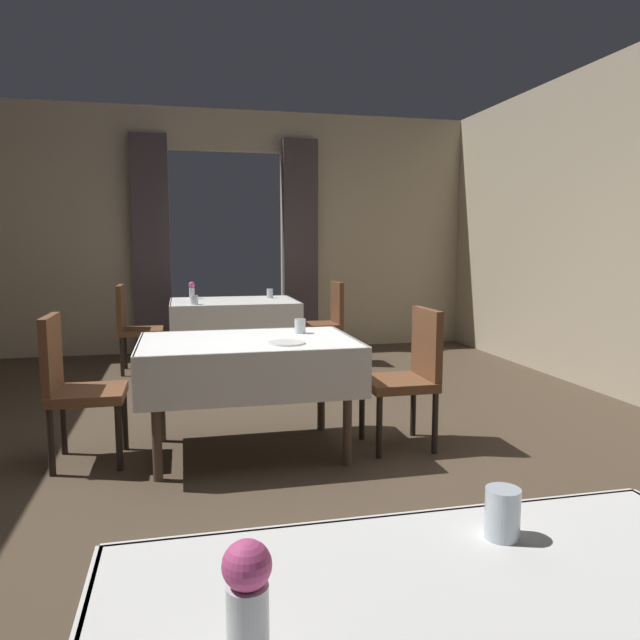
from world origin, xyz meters
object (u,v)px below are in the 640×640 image
Objects in this scene: dining_table_far at (234,310)px; glass_far_c at (270,293)px; glass_near_b at (502,513)px; glass_far_b at (194,300)px; chair_far_right at (327,318)px; chair_mid_left at (73,382)px; plate_mid_a at (287,343)px; chair_far_left at (133,324)px; glass_mid_b at (300,326)px; dining_table_mid at (248,355)px; flower_vase_far at (192,289)px; flower_vase_near at (248,607)px; chair_mid_right at (410,371)px.

glass_far_c is at bearing 23.87° from dining_table_far.
glass_far_b is at bearing 95.87° from glass_near_b.
chair_mid_left is at bearing -129.63° from chair_far_right.
chair_far_right is at bearing 71.96° from plate_mid_a.
chair_mid_left is 2.45m from glass_far_b.
chair_far_left is at bearing 176.91° from dining_table_far.
glass_far_c reaches higher than glass_far_b.
chair_far_left is at bearing 116.68° from glass_mid_b.
glass_mid_b is (0.38, 0.19, 0.15)m from dining_table_mid.
glass_far_b reaches higher than plate_mid_a.
flower_vase_far reaches higher than chair_far_left.
flower_vase_far is at bearing 98.98° from plate_mid_a.
dining_table_mid is 1.47× the size of chair_mid_left.
chair_far_left is 8.74× the size of glass_near_b.
chair_mid_right is at bearing 64.70° from flower_vase_near.
glass_near_b reaches higher than glass_far_b.
flower_vase_far is at bearing 171.82° from glass_far_c.
glass_far_b is at bearing 96.94° from dining_table_mid.
flower_vase_far is (0.77, 2.97, 0.34)m from chair_mid_left.
flower_vase_near is at bearing -98.45° from glass_far_c.
flower_vase_near reaches higher than glass_far_b.
flower_vase_far is at bearing 90.96° from glass_far_b.
flower_vase_near reaches higher than chair_far_left.
dining_table_far is at bearing -156.13° from glass_far_c.
glass_far_b is (-0.29, 2.35, 0.15)m from dining_table_mid.
chair_mid_left is at bearing 168.14° from plate_mid_a.
dining_table_far is 12.69× the size of glass_far_c.
glass_near_b is at bearing -88.94° from dining_table_far.
chair_far_right is at bearing 72.57° from glass_mid_b.
flower_vase_near is (-0.46, -5.75, 0.21)m from dining_table_far.
dining_table_mid and dining_table_far have the same top height.
chair_far_right is 5.61m from glass_near_b.
flower_vase_near is at bearing -96.06° from dining_table_mid.
flower_vase_far is at bearing 95.30° from glass_near_b.
glass_far_b is (0.04, 5.39, -0.07)m from flower_vase_near.
chair_mid_left is 3.09m from glass_near_b.
chair_mid_right is 8.80× the size of glass_far_c.
dining_table_mid is 3.02m from chair_far_right.
chair_mid_right is at bearing -61.06° from glass_far_b.
glass_mid_b is at bearing 26.11° from dining_table_mid.
flower_vase_near reaches higher than dining_table_far.
chair_mid_left is (-1.20, -2.66, -0.13)m from dining_table_far.
chair_far_left reaches higher than glass_mid_b.
chair_mid_left is at bearing -119.74° from glass_far_c.
chair_mid_right is (1.07, -0.10, -0.13)m from dining_table_mid.
plate_mid_a is (-0.02, 2.52, -0.05)m from glass_near_b.
glass_near_b is (0.56, 0.30, -0.06)m from flower_vase_near.
glass_far_c is at bearing -8.18° from flower_vase_far.
chair_far_left is 0.75m from flower_vase_far.
chair_mid_left reaches higher than glass_near_b.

